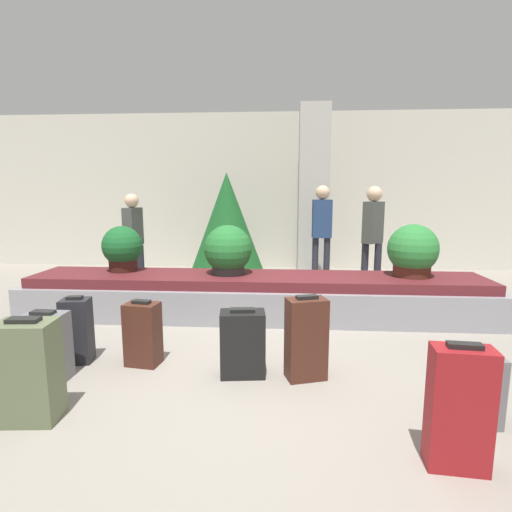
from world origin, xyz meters
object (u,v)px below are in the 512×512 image
at_px(traveler_1, 373,230).
at_px(decorated_tree, 227,223).
at_px(suitcase_5, 459,408).
at_px(suitcase_7, 479,389).
at_px(suitcase_1, 77,330).
at_px(suitcase_0, 243,343).
at_px(suitcase_4, 143,334).
at_px(traveler_2, 322,226).
at_px(potted_plant_2, 413,252).
at_px(suitcase_2, 46,347).
at_px(traveler_0, 133,234).
at_px(potted_plant_1, 122,248).
at_px(suitcase_3, 28,371).
at_px(pillar, 313,192).
at_px(potted_plant_0, 228,251).
at_px(suitcase_6, 306,339).

xyz_separation_m(traveler_1, decorated_tree, (-2.39, 0.78, 0.05)).
relative_size(suitcase_5, suitcase_7, 1.46).
distance_m(suitcase_1, suitcase_7, 3.40).
bearing_deg(suitcase_5, suitcase_0, 146.60).
height_order(suitcase_4, traveler_2, traveler_2).
bearing_deg(suitcase_0, potted_plant_2, 35.55).
height_order(potted_plant_2, traveler_1, traveler_1).
bearing_deg(suitcase_7, suitcase_2, 170.81).
bearing_deg(suitcase_4, traveler_0, 120.49).
bearing_deg(decorated_tree, potted_plant_2, -36.71).
distance_m(suitcase_2, potted_plant_1, 2.17).
height_order(suitcase_3, decorated_tree, decorated_tree).
height_order(suitcase_7, potted_plant_1, potted_plant_1).
height_order(potted_plant_2, decorated_tree, decorated_tree).
bearing_deg(traveler_0, suitcase_4, -145.60).
relative_size(pillar, suitcase_2, 5.13).
height_order(suitcase_7, potted_plant_0, potted_plant_0).
bearing_deg(suitcase_0, suitcase_5, -45.29).
height_order(suitcase_5, potted_plant_2, potted_plant_2).
bearing_deg(suitcase_0, suitcase_3, -157.21).
bearing_deg(traveler_2, suitcase_3, -123.83).
bearing_deg(potted_plant_0, suitcase_0, -78.23).
bearing_deg(pillar, potted_plant_0, -115.30).
distance_m(suitcase_0, traveler_0, 3.60).
relative_size(suitcase_3, suitcase_7, 1.43).
height_order(suitcase_2, decorated_tree, decorated_tree).
xyz_separation_m(suitcase_0, suitcase_3, (-1.43, -0.80, 0.07)).
xyz_separation_m(suitcase_3, suitcase_6, (1.98, 0.78, -0.01)).
bearing_deg(potted_plant_2, potted_plant_1, 178.83).
relative_size(suitcase_3, suitcase_6, 1.02).
xyz_separation_m(potted_plant_0, decorated_tree, (-0.29, 1.99, 0.21)).
bearing_deg(suitcase_5, decorated_tree, 118.08).
relative_size(suitcase_1, suitcase_4, 1.04).
height_order(suitcase_0, traveler_0, traveler_0).
relative_size(suitcase_1, suitcase_6, 0.87).
bearing_deg(potted_plant_1, traveler_2, 31.46).
distance_m(traveler_2, decorated_tree, 1.67).
relative_size(suitcase_1, traveler_2, 0.38).
xyz_separation_m(suitcase_5, traveler_2, (-0.37, 4.69, 0.65)).
height_order(suitcase_7, potted_plant_2, potted_plant_2).
distance_m(pillar, suitcase_0, 4.74).
distance_m(suitcase_2, traveler_2, 4.71).
xyz_separation_m(suitcase_0, suitcase_1, (-1.59, 0.17, 0.02)).
distance_m(suitcase_0, potted_plant_2, 2.73).
bearing_deg(traveler_2, potted_plant_2, -66.45).
distance_m(suitcase_0, suitcase_5, 1.76).
bearing_deg(suitcase_4, potted_plant_2, 37.61).
distance_m(suitcase_1, traveler_1, 4.41).
bearing_deg(suitcase_3, traveler_2, 55.82).
relative_size(suitcase_1, traveler_0, 0.41).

